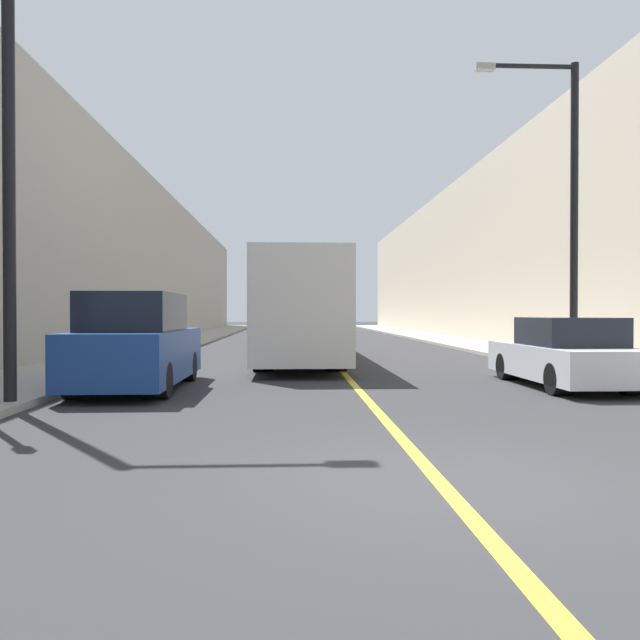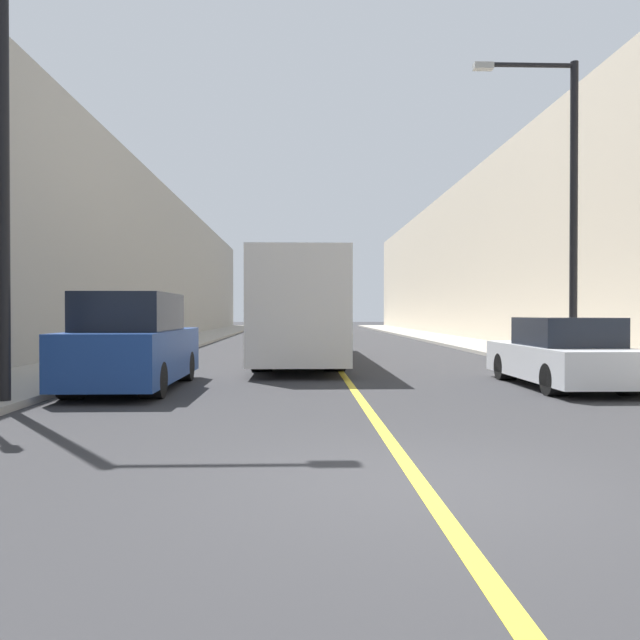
# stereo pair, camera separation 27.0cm
# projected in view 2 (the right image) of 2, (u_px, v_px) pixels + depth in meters

# --- Properties ---
(ground_plane) EXTENTS (200.00, 200.00, 0.00)m
(ground_plane) POSITION_uv_depth(u_px,v_px,m) (421.00, 485.00, 5.71)
(ground_plane) COLOR #2D2D30
(sidewalk_left) EXTENTS (2.99, 72.00, 0.13)m
(sidewalk_left) POSITION_uv_depth(u_px,v_px,m) (193.00, 339.00, 35.45)
(sidewalk_left) COLOR #9E998E
(sidewalk_left) RESTS_ON ground
(sidewalk_right) EXTENTS (2.99, 72.00, 0.13)m
(sidewalk_right) POSITION_uv_depth(u_px,v_px,m) (443.00, 339.00, 35.93)
(sidewalk_right) COLOR #9E998E
(sidewalk_right) RESTS_ON ground
(building_row_left) EXTENTS (4.00, 72.00, 8.78)m
(building_row_left) POSITION_uv_depth(u_px,v_px,m) (131.00, 263.00, 35.28)
(building_row_left) COLOR gray
(building_row_left) RESTS_ON ground
(building_row_right) EXTENTS (4.00, 72.00, 9.65)m
(building_row_right) POSITION_uv_depth(u_px,v_px,m) (503.00, 256.00, 35.99)
(building_row_right) COLOR beige
(building_row_right) RESTS_ON ground
(road_center_line) EXTENTS (0.16, 72.00, 0.01)m
(road_center_line) POSITION_uv_depth(u_px,v_px,m) (319.00, 340.00, 35.69)
(road_center_line) COLOR gold
(road_center_line) RESTS_ON ground
(bus) EXTENTS (2.51, 12.73, 3.19)m
(bus) POSITION_uv_depth(u_px,v_px,m) (299.00, 309.00, 20.69)
(bus) COLOR silver
(bus) RESTS_ON ground
(parked_suv_left) EXTENTS (1.87, 4.83, 1.97)m
(parked_suv_left) POSITION_uv_depth(u_px,v_px,m) (133.00, 345.00, 12.80)
(parked_suv_left) COLOR navy
(parked_suv_left) RESTS_ON ground
(car_right_near) EXTENTS (1.84, 4.56, 1.48)m
(car_right_near) POSITION_uv_depth(u_px,v_px,m) (563.00, 356.00, 13.18)
(car_right_near) COLOR silver
(car_right_near) RESTS_ON ground
(street_lamp_left) EXTENTS (2.72, 0.24, 7.90)m
(street_lamp_left) POSITION_uv_depth(u_px,v_px,m) (17.00, 127.00, 10.22)
(street_lamp_left) COLOR black
(street_lamp_left) RESTS_ON sidewalk_left
(street_lamp_right) EXTENTS (2.72, 0.24, 7.91)m
(street_lamp_right) POSITION_uv_depth(u_px,v_px,m) (565.00, 194.00, 16.06)
(street_lamp_right) COLOR black
(street_lamp_right) RESTS_ON sidewalk_right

